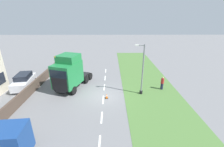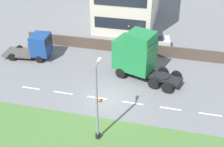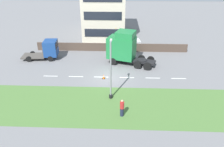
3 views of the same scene
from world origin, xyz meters
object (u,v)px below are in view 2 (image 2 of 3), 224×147
parked_car (151,41)px  lamp_post (97,108)px  traffic_cone_lead (100,98)px  flatbed_truck (38,46)px  lorry_cab (137,55)px

parked_car → lamp_post: size_ratio=0.76×
parked_car → traffic_cone_lead: 11.59m
flatbed_truck → parked_car: size_ratio=1.15×
lorry_cab → traffic_cone_lead: (-4.84, 2.41, -2.03)m
flatbed_truck → lamp_post: 14.02m
lamp_post → parked_car: bearing=-7.3°
lamp_post → traffic_cone_lead: lamp_post is taller
lamp_post → traffic_cone_lead: size_ratio=10.67×
flatbed_truck → traffic_cone_lead: size_ratio=9.22×
parked_car → traffic_cone_lead: (-11.16, 3.04, -0.65)m
flatbed_truck → traffic_cone_lead: bearing=50.5°
parked_car → traffic_cone_lead: bearing=155.9°
lamp_post → traffic_cone_lead: (4.20, 1.07, -2.50)m
lorry_cab → lamp_post: (-9.05, 1.34, 0.47)m
flatbed_truck → traffic_cone_lead: 10.46m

